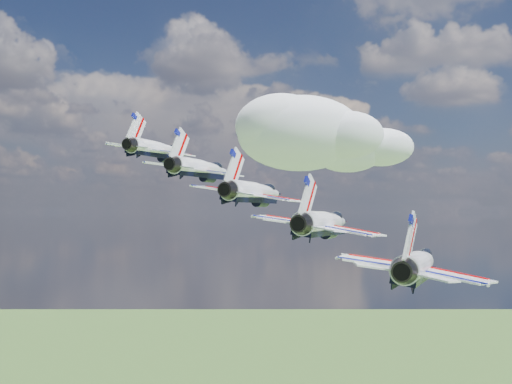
% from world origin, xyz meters
% --- Properties ---
extents(cloud_far, '(63.02, 49.51, 24.76)m').
position_xyz_m(cloud_far, '(11.48, 179.12, 177.48)').
color(cloud_far, white).
extents(jet_0, '(14.76, 17.99, 6.20)m').
position_xyz_m(jet_0, '(-7.85, 34.45, 159.28)').
color(jet_0, white).
extents(jet_1, '(14.76, 17.99, 6.20)m').
position_xyz_m(jet_1, '(-0.68, 27.00, 156.32)').
color(jet_1, silver).
extents(jet_2, '(14.76, 17.99, 6.20)m').
position_xyz_m(jet_2, '(6.49, 19.56, 153.36)').
color(jet_2, silver).
extents(jet_3, '(14.76, 17.99, 6.20)m').
position_xyz_m(jet_3, '(13.66, 12.11, 150.40)').
color(jet_3, silver).
extents(jet_4, '(14.76, 17.99, 6.20)m').
position_xyz_m(jet_4, '(20.83, 4.67, 147.44)').
color(jet_4, silver).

